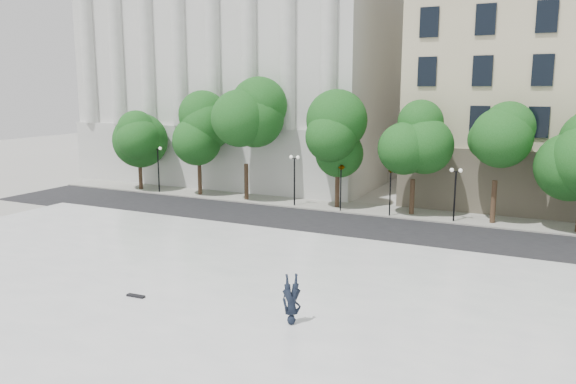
% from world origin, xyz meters
% --- Properties ---
extents(ground, '(160.00, 160.00, 0.00)m').
position_xyz_m(ground, '(0.00, 0.00, 0.00)').
color(ground, '#A8A59E').
rests_on(ground, ground).
extents(plaza, '(44.00, 22.00, 0.45)m').
position_xyz_m(plaza, '(0.00, 3.00, 0.23)').
color(plaza, white).
rests_on(plaza, ground).
extents(street, '(60.00, 8.00, 0.02)m').
position_xyz_m(street, '(0.00, 18.00, 0.01)').
color(street, black).
rests_on(street, ground).
extents(far_sidewalk, '(60.00, 4.00, 0.12)m').
position_xyz_m(far_sidewalk, '(0.00, 24.00, 0.06)').
color(far_sidewalk, '#A4A398').
rests_on(far_sidewalk, ground).
extents(building_west, '(31.50, 27.65, 25.60)m').
position_xyz_m(building_west, '(-17.00, 38.57, 12.89)').
color(building_west, silver).
rests_on(building_west, ground).
extents(traffic_light_west, '(0.78, 1.92, 4.25)m').
position_xyz_m(traffic_light_west, '(-1.44, 22.30, 3.75)').
color(traffic_light_west, black).
rests_on(traffic_light_west, ground).
extents(traffic_light_east, '(0.99, 1.64, 4.16)m').
position_xyz_m(traffic_light_east, '(2.46, 22.30, 3.65)').
color(traffic_light_east, black).
rests_on(traffic_light_east, ground).
extents(person_lying, '(1.69, 2.09, 0.55)m').
position_xyz_m(person_lying, '(4.62, 0.80, 0.72)').
color(person_lying, black).
rests_on(person_lying, plaza).
extents(skateboard, '(0.88, 0.27, 0.09)m').
position_xyz_m(skateboard, '(-2.77, 0.40, 0.49)').
color(skateboard, black).
rests_on(skateboard, plaza).
extents(street_trees, '(41.00, 4.93, 7.93)m').
position_xyz_m(street_trees, '(-3.84, 23.30, 5.32)').
color(street_trees, '#382619').
rests_on(street_trees, ground).
extents(lamp_posts, '(37.36, 0.28, 4.50)m').
position_xyz_m(lamp_posts, '(-0.03, 22.60, 2.92)').
color(lamp_posts, black).
rests_on(lamp_posts, ground).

